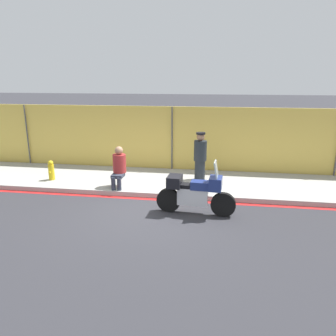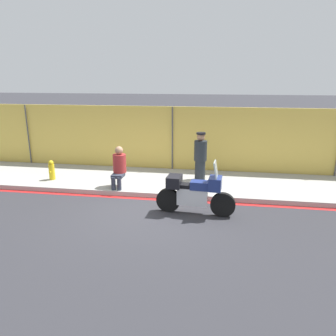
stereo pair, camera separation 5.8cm
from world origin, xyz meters
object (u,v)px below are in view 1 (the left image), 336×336
object	(u,v)px
person_seated_on_curb	(119,165)
officer_standing	(200,156)
fire_hydrant	(51,170)
motorcycle	(195,193)

from	to	relation	value
person_seated_on_curb	officer_standing	bearing A→B (deg)	24.05
person_seated_on_curb	fire_hydrant	distance (m)	2.56
motorcycle	fire_hydrant	bearing A→B (deg)	164.68
officer_standing	fire_hydrant	size ratio (longest dim) A/B	2.42
officer_standing	person_seated_on_curb	world-z (taller)	officer_standing
officer_standing	person_seated_on_curb	size ratio (longest dim) A/B	1.25
motorcycle	fire_hydrant	size ratio (longest dim) A/B	3.16
person_seated_on_curb	fire_hydrant	size ratio (longest dim) A/B	1.93
motorcycle	officer_standing	world-z (taller)	officer_standing
officer_standing	fire_hydrant	distance (m)	5.08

